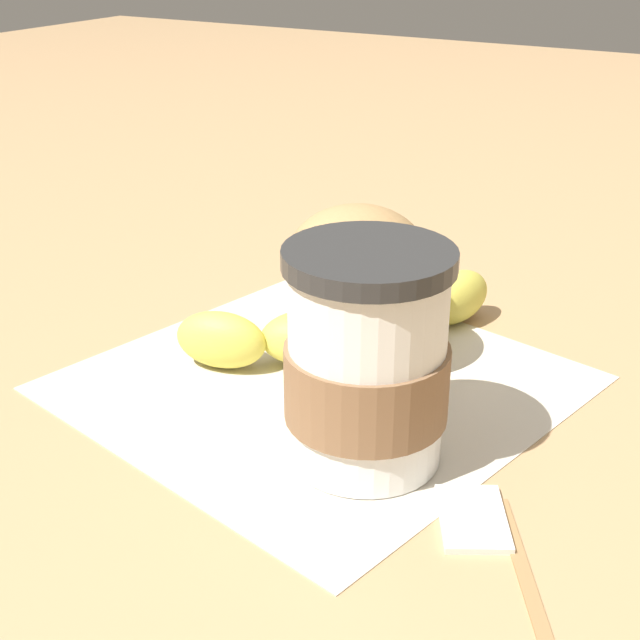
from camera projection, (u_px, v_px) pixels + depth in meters
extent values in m
plane|color=tan|center=(320.00, 384.00, 0.56)|extent=(3.00, 3.00, 0.00)
cube|color=beige|center=(320.00, 382.00, 0.55)|extent=(0.32, 0.32, 0.00)
cylinder|color=white|center=(367.00, 366.00, 0.46)|extent=(0.08, 0.08, 0.11)
cylinder|color=#2D2D2D|center=(369.00, 259.00, 0.43)|extent=(0.09, 0.09, 0.01)
cylinder|color=#846042|center=(366.00, 381.00, 0.46)|extent=(0.09, 0.09, 0.04)
cylinder|color=white|center=(356.00, 334.00, 0.57)|extent=(0.07, 0.07, 0.04)
ellipsoid|color=#AD8451|center=(357.00, 258.00, 0.55)|extent=(0.09, 0.09, 0.06)
ellipsoid|color=#D6CC4C|center=(221.00, 340.00, 0.57)|extent=(0.07, 0.04, 0.04)
ellipsoid|color=#D6CC4C|center=(315.00, 337.00, 0.57)|extent=(0.08, 0.07, 0.04)
ellipsoid|color=#D6CC4C|center=(398.00, 322.00, 0.59)|extent=(0.07, 0.08, 0.04)
ellipsoid|color=#D6CC4C|center=(456.00, 297.00, 0.63)|extent=(0.05, 0.07, 0.04)
cube|color=white|center=(473.00, 515.00, 0.43)|extent=(0.05, 0.06, 0.01)
cube|color=#9E7547|center=(525.00, 574.00, 0.40)|extent=(0.06, 0.10, 0.00)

